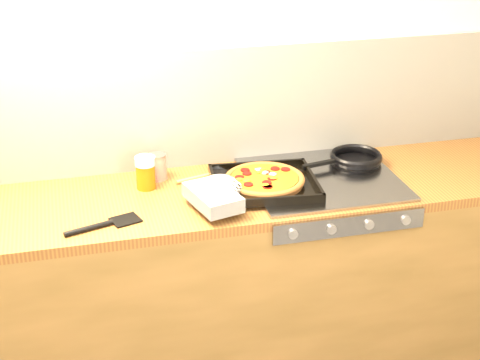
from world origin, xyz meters
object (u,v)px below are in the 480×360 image
object	(u,v)px
frying_pan	(355,159)
juice_glass	(146,172)
tomato_can	(157,167)
pizza_on_tray	(250,184)

from	to	relation	value
frying_pan	juice_glass	distance (m)	0.89
juice_glass	tomato_can	bearing A→B (deg)	52.59
frying_pan	juice_glass	size ratio (longest dim) A/B	2.88
pizza_on_tray	juice_glass	xyz separation A→B (m)	(-0.39, 0.16, 0.02)
juice_glass	pizza_on_tray	bearing A→B (deg)	-22.63
tomato_can	pizza_on_tray	bearing A→B (deg)	-35.81
frying_pan	juice_glass	world-z (taller)	juice_glass
tomato_can	juice_glass	world-z (taller)	juice_glass
frying_pan	tomato_can	xyz separation A→B (m)	(-0.83, 0.08, 0.02)
frying_pan	tomato_can	bearing A→B (deg)	174.83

